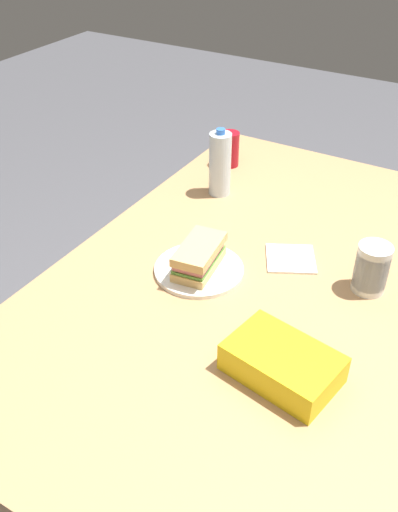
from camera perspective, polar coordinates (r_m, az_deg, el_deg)
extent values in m
plane|color=#4C4C51|center=(2.02, 4.97, -19.14)|extent=(8.00, 8.00, 0.00)
cube|color=tan|center=(1.49, 6.37, -2.94)|extent=(1.58, 1.02, 0.04)
cylinder|color=#977049|center=(2.38, 3.68, 2.64)|extent=(0.07, 0.07, 0.70)
cylinder|color=white|center=(1.49, 0.00, -1.37)|extent=(0.24, 0.24, 0.01)
cube|color=#DBB26B|center=(1.48, 0.00, -0.82)|extent=(0.18, 0.11, 0.02)
cube|color=#599E3F|center=(1.47, 0.00, -0.32)|extent=(0.17, 0.11, 0.01)
cube|color=#C6727A|center=(1.46, 0.00, 0.13)|extent=(0.17, 0.10, 0.02)
cube|color=yellow|center=(1.45, 0.00, 0.54)|extent=(0.16, 0.10, 0.01)
cube|color=#DBB26B|center=(1.43, 0.04, 0.72)|extent=(0.18, 0.11, 0.02)
cylinder|color=maroon|center=(2.00, 3.12, 10.75)|extent=(0.07, 0.07, 0.12)
cube|color=yellow|center=(1.21, 8.43, -10.70)|extent=(0.19, 0.25, 0.07)
cylinder|color=silver|center=(1.80, 2.14, 9.26)|extent=(0.07, 0.07, 0.20)
cylinder|color=blue|center=(1.75, 2.22, 12.49)|extent=(0.03, 0.03, 0.02)
cylinder|color=silver|center=(1.47, 16.94, -1.77)|extent=(0.08, 0.08, 0.09)
cylinder|color=silver|center=(1.46, 17.06, -1.21)|extent=(0.08, 0.08, 0.09)
cylinder|color=silver|center=(1.45, 17.18, -0.64)|extent=(0.08, 0.08, 0.09)
cube|color=white|center=(1.55, 9.25, -0.27)|extent=(0.18, 0.18, 0.01)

